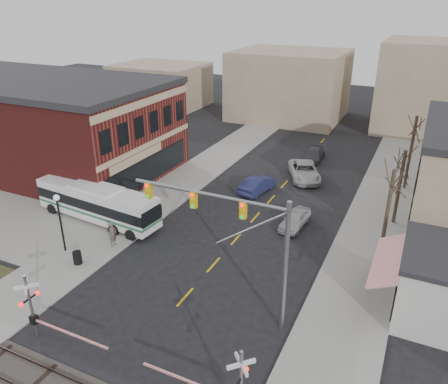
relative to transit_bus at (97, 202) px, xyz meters
The scene contains 19 objects.
ground 14.27m from the transit_bus, 33.91° to the right, with size 160.00×160.00×0.00m, color black.
sidewalk_west 12.41m from the transit_bus, 79.42° to the left, with size 5.00×60.00×0.12m, color gray.
sidewalk_east 24.51m from the transit_bus, 29.64° to the left, with size 5.00×60.00×0.12m, color gray.
brick_building 17.52m from the transit_bus, 152.00° to the left, with size 30.40×15.40×9.60m.
tree_east_a 22.70m from the transit_bus, 10.42° to the left, with size 0.28×0.28×6.75m.
tree_east_b 24.76m from the transit_bus, 24.11° to the left, with size 0.28×0.28×6.30m.
tree_east_c 29.15m from the transit_bus, 38.49° to the left, with size 0.28×0.28×7.20m.
transit_bus is the anchor object (origin of this frame).
traffic_signal_mast 17.05m from the transit_bus, 20.95° to the right, with size 9.45×0.30×8.00m.
rr_crossing_west 13.92m from the transit_bus, 62.78° to the right, with size 5.60×1.36×4.00m.
rr_crossing_east 21.81m from the transit_bus, 34.71° to the right, with size 5.60×1.36×4.00m.
street_lamp 5.39m from the transit_bus, 78.56° to the right, with size 0.44×0.44×4.53m.
trash_bin 6.82m from the transit_bus, 62.54° to the right, with size 0.60×0.60×0.94m, color black.
car_a 16.44m from the transit_bus, 21.37° to the left, with size 1.64×4.09×1.39m, color #A0A0A4.
car_b 15.01m from the transit_bus, 48.25° to the left, with size 1.63×4.69×1.54m, color #1C1F47.
car_c 21.00m from the transit_bus, 51.33° to the left, with size 2.74×5.94×1.65m, color #B4B4B4.
car_d 25.70m from the transit_bus, 60.68° to the left, with size 1.87×4.59×1.33m, color #403F44.
pedestrian_near 4.92m from the transit_bus, 37.41° to the right, with size 0.71×0.46×1.94m, color #554944.
pedestrian_far 2.13m from the transit_bus, ahead, with size 0.78×0.61×1.60m, color #374461.
Camera 1 is at (11.79, -17.18, 17.37)m, focal length 35.00 mm.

